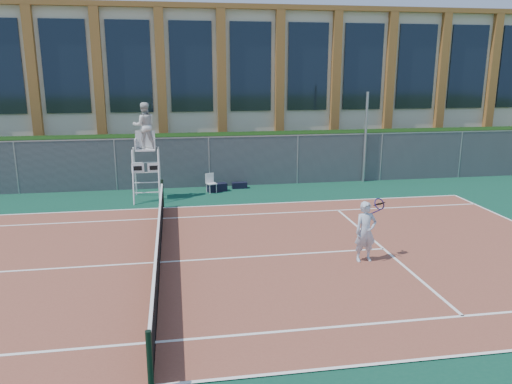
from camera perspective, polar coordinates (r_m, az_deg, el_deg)
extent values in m
plane|color=#233814|center=(13.85, -10.97, -8.01)|extent=(120.00, 120.00, 0.00)
cube|color=#0D3D2C|center=(14.78, -10.88, -6.56)|extent=(36.00, 20.00, 0.01)
cube|color=brown|center=(13.84, -10.97, -7.93)|extent=(23.77, 10.97, 0.02)
cylinder|color=black|center=(8.59, -12.04, -18.47)|extent=(0.10, 0.10, 1.10)
cylinder|color=black|center=(19.03, -10.66, -0.21)|extent=(0.10, 0.10, 1.10)
cube|color=black|center=(13.69, -11.05, -6.22)|extent=(0.03, 11.00, 0.86)
cube|color=white|center=(13.54, -11.14, -4.41)|extent=(0.06, 11.20, 0.07)
cube|color=black|center=(23.22, -10.53, 3.72)|extent=(40.00, 1.40, 2.20)
cube|color=beige|center=(30.89, -10.54, 11.61)|extent=(44.00, 10.00, 8.00)
cube|color=#905C29|center=(31.01, -10.89, 19.20)|extent=(45.00, 10.60, 0.25)
cylinder|color=#9EA0A5|center=(23.42, 12.39, 6.09)|extent=(0.12, 0.12, 4.12)
cylinder|color=white|center=(19.81, -13.86, 1.58)|extent=(0.06, 0.59, 2.13)
cylinder|color=white|center=(19.76, -11.03, 1.69)|extent=(0.06, 0.59, 2.13)
cylinder|color=white|center=(20.88, -13.65, 2.20)|extent=(0.06, 0.59, 2.13)
cylinder|color=white|center=(20.82, -10.96, 2.32)|extent=(0.06, 0.59, 2.13)
cube|color=white|center=(20.13, -12.52, 4.76)|extent=(0.76, 0.65, 0.06)
cube|color=white|center=(20.38, -12.54, 5.96)|extent=(0.76, 0.05, 0.65)
cube|color=white|center=(19.84, -13.37, 2.66)|extent=(0.48, 0.03, 0.37)
cube|color=white|center=(19.80, -11.60, 2.74)|extent=(0.48, 0.03, 0.37)
imported|color=silver|center=(20.07, -12.65, 7.41)|extent=(0.97, 0.80, 1.80)
cube|color=silver|center=(21.12, -5.12, 0.97)|extent=(0.49, 0.49, 0.04)
cube|color=silver|center=(21.22, -5.33, 1.62)|extent=(0.36, 0.18, 0.40)
cylinder|color=silver|center=(20.97, -5.29, 0.30)|extent=(0.03, 0.03, 0.38)
cylinder|color=silver|center=(21.10, -4.55, 0.40)|extent=(0.03, 0.03, 0.38)
cylinder|color=silver|center=(21.24, -5.65, 0.46)|extent=(0.03, 0.03, 0.38)
cylinder|color=silver|center=(21.37, -4.92, 0.56)|extent=(0.03, 0.03, 0.38)
cube|color=black|center=(21.34, -4.46, 0.52)|extent=(0.87, 0.51, 0.35)
cube|color=black|center=(21.89, -1.90, 0.77)|extent=(0.66, 0.29, 0.26)
imported|color=silver|center=(13.74, 12.41, -4.46)|extent=(0.63, 0.43, 1.66)
torus|color=#1F1551|center=(13.90, 13.92, -1.33)|extent=(0.38, 0.30, 0.30)
sphere|color=#CCE533|center=(14.11, 14.00, -1.32)|extent=(0.07, 0.07, 0.07)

